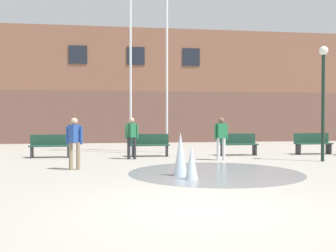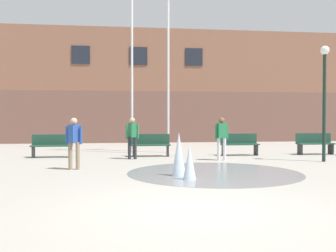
{
  "view_description": "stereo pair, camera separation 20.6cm",
  "coord_description": "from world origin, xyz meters",
  "px_view_note": "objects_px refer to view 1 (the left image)",
  "views": [
    {
      "loc": [
        -1.5,
        -6.71,
        1.62
      ],
      "look_at": [
        0.44,
        6.74,
        1.3
      ],
      "focal_mm": 42.0,
      "sensor_mm": 36.0,
      "label": 1
    },
    {
      "loc": [
        -1.29,
        -6.74,
        1.62
      ],
      "look_at": [
        0.44,
        6.74,
        1.3
      ],
      "focal_mm": 42.0,
      "sensor_mm": 36.0,
      "label": 2
    }
  ],
  "objects_px": {
    "park_bench_center": "(238,144)",
    "adult_near_bench": "(132,135)",
    "teen_by_trashcan": "(74,139)",
    "flagpole_left": "(131,53)",
    "lamp_post_right_lane": "(323,87)",
    "park_bench_near_trashcan": "(313,143)",
    "park_bench_under_left_flagpole": "(150,145)",
    "adult_in_red": "(221,135)",
    "flagpole_right": "(168,60)",
    "park_bench_left_of_flagpoles": "(51,145)"
  },
  "relations": [
    {
      "from": "park_bench_center",
      "to": "adult_near_bench",
      "type": "xyz_separation_m",
      "value": [
        -4.52,
        -0.91,
        0.45
      ]
    },
    {
      "from": "adult_in_red",
      "to": "teen_by_trashcan",
      "type": "height_order",
      "value": "same"
    },
    {
      "from": "park_bench_center",
      "to": "teen_by_trashcan",
      "type": "relative_size",
      "value": 1.01
    },
    {
      "from": "adult_near_bench",
      "to": "teen_by_trashcan",
      "type": "xyz_separation_m",
      "value": [
        -1.88,
        -2.76,
        0.0
      ]
    },
    {
      "from": "flagpole_left",
      "to": "teen_by_trashcan",
      "type": "bearing_deg",
      "value": -110.56
    },
    {
      "from": "adult_in_red",
      "to": "adult_near_bench",
      "type": "height_order",
      "value": "same"
    },
    {
      "from": "park_bench_under_left_flagpole",
      "to": "park_bench_near_trashcan",
      "type": "distance_m",
      "value": 7.08
    },
    {
      "from": "adult_near_bench",
      "to": "lamp_post_right_lane",
      "type": "bearing_deg",
      "value": 54.36
    },
    {
      "from": "adult_in_red",
      "to": "flagpole_left",
      "type": "distance_m",
      "value": 5.82
    },
    {
      "from": "park_bench_center",
      "to": "lamp_post_right_lane",
      "type": "xyz_separation_m",
      "value": [
        2.32,
        -2.62,
        2.22
      ]
    },
    {
      "from": "park_bench_center",
      "to": "park_bench_near_trashcan",
      "type": "relative_size",
      "value": 1.0
    },
    {
      "from": "park_bench_center",
      "to": "flagpole_right",
      "type": "xyz_separation_m",
      "value": [
        -2.76,
        1.67,
        3.72
      ]
    },
    {
      "from": "teen_by_trashcan",
      "to": "lamp_post_right_lane",
      "type": "xyz_separation_m",
      "value": [
        8.72,
        1.04,
        1.77
      ]
    },
    {
      "from": "park_bench_center",
      "to": "flagpole_left",
      "type": "distance_m",
      "value": 6.15
    },
    {
      "from": "teen_by_trashcan",
      "to": "flagpole_left",
      "type": "relative_size",
      "value": 0.19
    },
    {
      "from": "park_bench_left_of_flagpoles",
      "to": "flagpole_right",
      "type": "distance_m",
      "value": 6.35
    },
    {
      "from": "park_bench_center",
      "to": "flagpole_right",
      "type": "relative_size",
      "value": 0.2
    },
    {
      "from": "park_bench_under_left_flagpole",
      "to": "flagpole_right",
      "type": "distance_m",
      "value": 4.17
    },
    {
      "from": "park_bench_under_left_flagpole",
      "to": "adult_in_red",
      "type": "relative_size",
      "value": 1.01
    },
    {
      "from": "park_bench_left_of_flagpoles",
      "to": "flagpole_left",
      "type": "height_order",
      "value": "flagpole_left"
    },
    {
      "from": "adult_near_bench",
      "to": "lamp_post_right_lane",
      "type": "xyz_separation_m",
      "value": [
        6.84,
        -1.71,
        1.77
      ]
    },
    {
      "from": "teen_by_trashcan",
      "to": "flagpole_left",
      "type": "distance_m",
      "value": 6.69
    },
    {
      "from": "park_bench_near_trashcan",
      "to": "park_bench_under_left_flagpole",
      "type": "bearing_deg",
      "value": 179.38
    },
    {
      "from": "adult_in_red",
      "to": "lamp_post_right_lane",
      "type": "bearing_deg",
      "value": 151.55
    },
    {
      "from": "park_bench_near_trashcan",
      "to": "adult_in_red",
      "type": "bearing_deg",
      "value": -159.4
    },
    {
      "from": "park_bench_under_left_flagpole",
      "to": "park_bench_center",
      "type": "bearing_deg",
      "value": -0.93
    },
    {
      "from": "flagpole_left",
      "to": "lamp_post_right_lane",
      "type": "distance_m",
      "value": 8.16
    },
    {
      "from": "park_bench_near_trashcan",
      "to": "adult_in_red",
      "type": "height_order",
      "value": "adult_in_red"
    },
    {
      "from": "adult_in_red",
      "to": "flagpole_right",
      "type": "distance_m",
      "value": 4.96
    },
    {
      "from": "park_bench_center",
      "to": "lamp_post_right_lane",
      "type": "distance_m",
      "value": 4.15
    },
    {
      "from": "park_bench_center",
      "to": "adult_in_red",
      "type": "relative_size",
      "value": 1.01
    },
    {
      "from": "park_bench_left_of_flagpoles",
      "to": "park_bench_under_left_flagpole",
      "type": "relative_size",
      "value": 1.0
    },
    {
      "from": "park_bench_center",
      "to": "lamp_post_right_lane",
      "type": "height_order",
      "value": "lamp_post_right_lane"
    },
    {
      "from": "park_bench_under_left_flagpole",
      "to": "adult_near_bench",
      "type": "height_order",
      "value": "adult_near_bench"
    },
    {
      "from": "park_bench_left_of_flagpoles",
      "to": "park_bench_near_trashcan",
      "type": "xyz_separation_m",
      "value": [
        11.03,
        -0.18,
        0.0
      ]
    },
    {
      "from": "park_bench_under_left_flagpole",
      "to": "park_bench_center",
      "type": "relative_size",
      "value": 1.0
    },
    {
      "from": "park_bench_under_left_flagpole",
      "to": "park_bench_center",
      "type": "xyz_separation_m",
      "value": [
        3.73,
        -0.06,
        0.0
      ]
    },
    {
      "from": "teen_by_trashcan",
      "to": "park_bench_under_left_flagpole",
      "type": "bearing_deg",
      "value": 176.33
    },
    {
      "from": "park_bench_under_left_flagpole",
      "to": "park_bench_center",
      "type": "height_order",
      "value": "same"
    },
    {
      "from": "teen_by_trashcan",
      "to": "park_bench_center",
      "type": "bearing_deg",
      "value": 151.7
    },
    {
      "from": "park_bench_near_trashcan",
      "to": "lamp_post_right_lane",
      "type": "xyz_separation_m",
      "value": [
        -1.03,
        -2.6,
        2.22
      ]
    },
    {
      "from": "park_bench_near_trashcan",
      "to": "flagpole_left",
      "type": "distance_m",
      "value": 8.86
    },
    {
      "from": "park_bench_center",
      "to": "flagpole_left",
      "type": "bearing_deg",
      "value": 159.23
    },
    {
      "from": "park_bench_center",
      "to": "teen_by_trashcan",
      "type": "height_order",
      "value": "teen_by_trashcan"
    },
    {
      "from": "park_bench_near_trashcan",
      "to": "adult_near_bench",
      "type": "height_order",
      "value": "adult_near_bench"
    },
    {
      "from": "adult_near_bench",
      "to": "lamp_post_right_lane",
      "type": "relative_size",
      "value": 0.38
    },
    {
      "from": "adult_in_red",
      "to": "flagpole_right",
      "type": "height_order",
      "value": "flagpole_right"
    },
    {
      "from": "adult_in_red",
      "to": "adult_near_bench",
      "type": "xyz_separation_m",
      "value": [
        -3.28,
        0.83,
        0.0
      ]
    },
    {
      "from": "flagpole_right",
      "to": "lamp_post_right_lane",
      "type": "relative_size",
      "value": 1.9
    },
    {
      "from": "flagpole_left",
      "to": "lamp_post_right_lane",
      "type": "bearing_deg",
      "value": -32.55
    }
  ]
}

